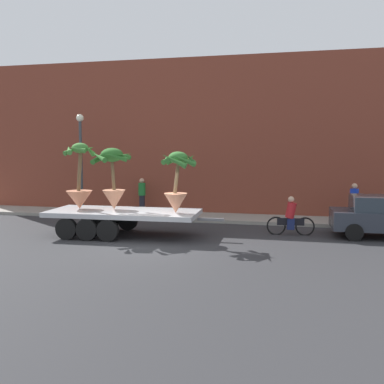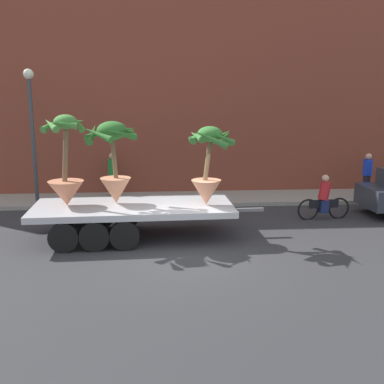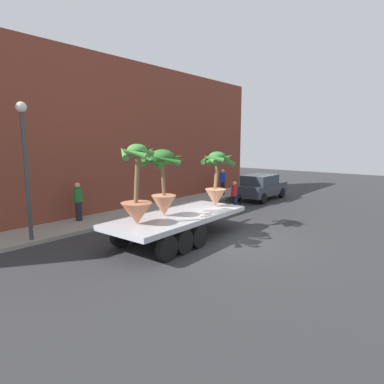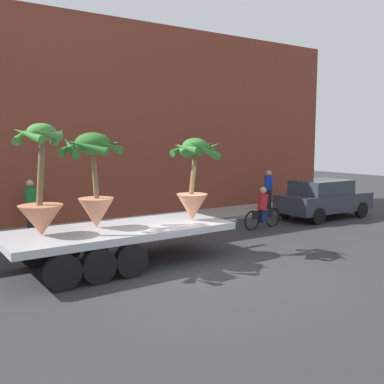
% 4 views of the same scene
% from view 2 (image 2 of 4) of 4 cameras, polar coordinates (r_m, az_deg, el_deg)
% --- Properties ---
extents(ground_plane, '(60.00, 60.00, 0.00)m').
position_cam_2_polar(ground_plane, '(12.28, -0.76, -7.61)').
color(ground_plane, '#2D2D30').
extents(sidewalk, '(24.00, 2.20, 0.15)m').
position_cam_2_polar(sidewalk, '(18.11, -1.88, -0.87)').
color(sidewalk, gray).
rests_on(sidewalk, ground).
extents(building_facade, '(24.00, 1.20, 7.81)m').
position_cam_2_polar(building_facade, '(19.35, -2.16, 11.40)').
color(building_facade, brown).
rests_on(building_facade, ground).
extents(flatbed_trailer, '(6.78, 2.55, 0.98)m').
position_cam_2_polar(flatbed_trailer, '(13.50, -8.35, -2.51)').
color(flatbed_trailer, '#B7BABF').
rests_on(flatbed_trailer, ground).
extents(potted_palm_rear, '(1.61, 1.76, 2.39)m').
position_cam_2_polar(potted_palm_rear, '(13.50, -9.70, 3.97)').
color(potted_palm_rear, tan).
rests_on(potted_palm_rear, flatbed_trailer).
extents(potted_palm_middle, '(1.35, 1.43, 2.26)m').
position_cam_2_polar(potted_palm_middle, '(13.13, 2.03, 3.23)').
color(potted_palm_middle, tan).
rests_on(potted_palm_middle, flatbed_trailer).
extents(potted_palm_front, '(1.27, 1.31, 2.59)m').
position_cam_2_polar(potted_palm_front, '(13.58, -15.34, 2.47)').
color(potted_palm_front, '#C17251').
rests_on(potted_palm_front, flatbed_trailer).
extents(cyclist, '(1.84, 0.38, 1.54)m').
position_cam_2_polar(cyclist, '(16.01, 16.03, -0.90)').
color(cyclist, black).
rests_on(cyclist, ground).
extents(pedestrian_near_gate, '(0.36, 0.36, 1.71)m').
position_cam_2_polar(pedestrian_near_gate, '(18.46, -9.78, 2.27)').
color(pedestrian_near_gate, black).
rests_on(pedestrian_near_gate, sidewalk).
extents(pedestrian_far_left, '(0.36, 0.36, 1.71)m').
position_cam_2_polar(pedestrian_far_left, '(19.31, 20.85, 2.08)').
color(pedestrian_far_left, black).
rests_on(pedestrian_far_left, sidewalk).
extents(street_lamp, '(0.36, 0.36, 4.83)m').
position_cam_2_polar(street_lamp, '(17.45, -19.22, 8.45)').
color(street_lamp, '#383D42').
rests_on(street_lamp, sidewalk).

